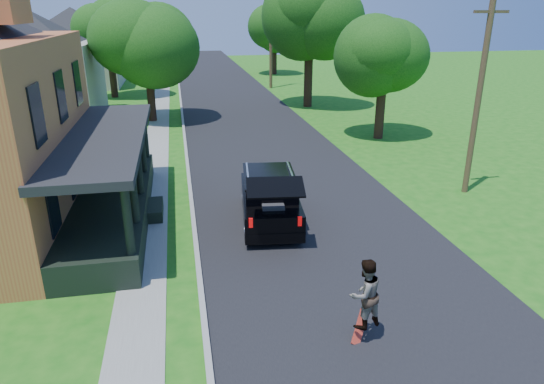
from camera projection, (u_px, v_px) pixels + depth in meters
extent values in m
plane|color=#1A6614|center=(354.00, 288.00, 13.01)|extent=(140.00, 140.00, 0.00)
cube|color=black|center=(247.00, 125.00, 31.37)|extent=(8.00, 120.00, 0.02)
cube|color=#9C9C97|center=(183.00, 127.00, 30.64)|extent=(0.15, 120.00, 0.12)
cube|color=gray|center=(158.00, 128.00, 30.37)|extent=(1.30, 120.00, 0.03)
cube|color=gray|center=(34.00, 225.00, 16.82)|extent=(6.50, 1.20, 0.03)
cube|color=black|center=(113.00, 207.00, 17.14)|extent=(2.40, 10.00, 0.90)
cube|color=black|center=(105.00, 137.00, 16.24)|extent=(2.60, 10.30, 0.25)
cube|color=#BCBAA7|center=(33.00, 83.00, 31.73)|extent=(8.00, 8.00, 5.00)
pyramid|color=black|center=(20.00, 6.00, 30.07)|extent=(12.78, 12.78, 2.20)
cube|color=#BCBAA7|center=(77.00, 59.00, 46.42)|extent=(8.00, 8.00, 5.00)
pyramid|color=black|center=(70.00, 7.00, 44.76)|extent=(12.78, 12.78, 2.20)
cube|color=black|center=(270.00, 204.00, 16.86)|extent=(2.35, 4.62, 0.86)
cube|color=black|center=(269.00, 184.00, 16.76)|extent=(2.01, 2.93, 0.56)
cube|color=black|center=(269.00, 176.00, 16.65)|extent=(2.06, 3.02, 0.08)
cube|color=black|center=(275.00, 187.00, 14.33)|extent=(1.81, 1.11, 0.39)
cube|color=#2F2F34|center=(273.00, 211.00, 15.51)|extent=(0.77, 0.68, 0.45)
cube|color=silver|center=(248.00, 174.00, 16.56)|extent=(0.33, 2.44, 0.06)
cube|color=silver|center=(291.00, 173.00, 16.67)|extent=(0.33, 2.44, 0.06)
cube|color=#990505|center=(251.00, 223.00, 14.64)|extent=(0.13, 0.07, 0.30)
cube|color=#990505|center=(300.00, 221.00, 14.76)|extent=(0.13, 0.07, 0.30)
cylinder|color=black|center=(245.00, 198.00, 18.27)|extent=(0.32, 0.71, 0.69)
cylinder|color=black|center=(288.00, 197.00, 18.40)|extent=(0.32, 0.71, 0.69)
cylinder|color=black|center=(248.00, 231.00, 15.54)|extent=(0.32, 0.71, 0.69)
cylinder|color=black|center=(298.00, 229.00, 15.66)|extent=(0.32, 0.71, 0.69)
imported|color=black|center=(365.00, 294.00, 10.52)|extent=(0.95, 0.84, 1.63)
cube|color=#AB200E|center=(360.00, 327.00, 10.94)|extent=(0.56, 0.50, 0.67)
cylinder|color=black|center=(151.00, 97.00, 31.89)|extent=(0.53, 0.53, 3.22)
sphere|color=#2D6C1C|center=(146.00, 44.00, 30.71)|extent=(5.31, 5.31, 5.12)
sphere|color=#2D6C1C|center=(150.00, 25.00, 30.11)|extent=(4.60, 4.60, 4.44)
sphere|color=#2D6C1C|center=(139.00, 34.00, 30.78)|extent=(4.72, 4.72, 4.55)
cylinder|color=black|center=(113.00, 75.00, 40.57)|extent=(0.72, 0.72, 3.62)
sphere|color=#2D6C1C|center=(108.00, 32.00, 39.35)|extent=(6.37, 6.37, 4.93)
sphere|color=#2D6C1C|center=(112.00, 18.00, 38.92)|extent=(5.52, 5.52, 4.27)
sphere|color=#2D6C1C|center=(99.00, 25.00, 39.22)|extent=(5.66, 5.66, 4.38)
cylinder|color=black|center=(380.00, 111.00, 27.58)|extent=(0.62, 0.62, 3.15)
sphere|color=#2D6C1C|center=(385.00, 52.00, 26.44)|extent=(5.89, 5.89, 4.97)
sphere|color=#2D6C1C|center=(395.00, 31.00, 25.94)|extent=(5.11, 5.11, 4.31)
sphere|color=#2D6C1C|center=(374.00, 41.00, 26.40)|extent=(5.24, 5.24, 4.42)
cylinder|color=black|center=(308.00, 77.00, 36.48)|extent=(0.64, 0.64, 4.49)
sphere|color=#2D6C1C|center=(310.00, 19.00, 35.04)|extent=(5.59, 5.59, 5.53)
sphere|color=#2D6C1C|center=(318.00, 1.00, 34.38)|extent=(4.85, 4.85, 4.79)
sphere|color=#2D6C1C|center=(301.00, 10.00, 35.12)|extent=(4.97, 4.97, 4.92)
cylinder|color=black|center=(274.00, 61.00, 55.30)|extent=(0.68, 0.68, 2.93)
sphere|color=#2D6C1C|center=(274.00, 33.00, 54.23)|extent=(5.96, 5.96, 4.66)
sphere|color=#2D6C1C|center=(279.00, 23.00, 53.82)|extent=(5.17, 5.17, 4.04)
sphere|color=#2D6C1C|center=(269.00, 28.00, 54.12)|extent=(5.30, 5.30, 4.14)
cylinder|color=#463020|center=(478.00, 101.00, 18.54)|extent=(0.25, 0.25, 7.47)
cube|color=#463020|center=(491.00, 12.00, 17.41)|extent=(1.45, 0.22, 0.11)
cylinder|color=#463020|center=(271.00, 28.00, 44.08)|extent=(0.34, 0.34, 10.85)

